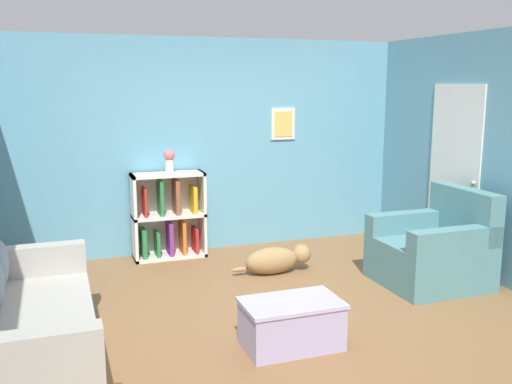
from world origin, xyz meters
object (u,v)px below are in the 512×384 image
Objects in this scene: recliner_chair at (434,251)px; vase at (169,160)px; bookshelf at (169,217)px; coffee_table at (291,322)px; couch at (23,333)px; dog at (277,259)px.

recliner_chair is 3.12m from vase.
bookshelf is 2.76m from coffee_table.
bookshelf is at bearing 99.23° from coffee_table.
couch is 2.18× the size of dog.
coffee_table reaches higher than dog.
dog is (0.99, -1.01, -0.33)m from bookshelf.
vase is at bearing 142.71° from recliner_chair.
recliner_chair reaches higher than coffee_table.
vase is at bearing -41.04° from bookshelf.
dog is at bearing -45.58° from bookshelf.
vase is (1.55, 2.48, 0.86)m from couch.
vase reaches higher than bookshelf.
dog is at bearing 72.08° from coffee_table.
bookshelf is at bearing 138.96° from vase.
recliner_chair is at bearing 9.39° from couch.
coffee_table is 2.81× the size of vase.
vase is at bearing 98.81° from coffee_table.
coffee_table is (1.97, -0.21, -0.12)m from couch.
couch is 7.22× the size of vase.
couch reaches higher than coffee_table.
vase is (-0.97, 0.99, 1.02)m from dog.
couch is 1.98m from coffee_table.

